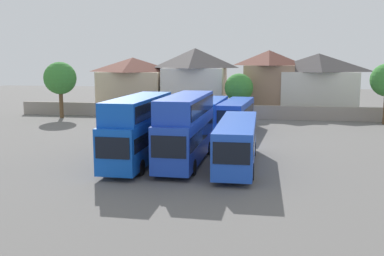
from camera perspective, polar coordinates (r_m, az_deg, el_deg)
name	(u,v)px	position (r m, az deg, el deg)	size (l,w,h in m)	color
ground	(214,128)	(50.48, 2.81, 0.06)	(140.00, 140.00, 0.00)	#605E5B
depot_boundary_wall	(221,112)	(58.21, 3.73, 2.13)	(56.00, 0.50, 1.80)	gray
bus_1	(139,126)	(33.18, -6.90, 0.25)	(2.77, 11.07, 5.00)	blue
bus_2	(186,126)	(32.81, -0.79, 0.33)	(2.86, 10.75, 5.12)	blue
bus_3	(237,140)	(32.32, 5.85, -1.58)	(2.70, 11.97, 3.34)	blue
bus_4	(184,112)	(48.61, -1.09, 2.10)	(2.65, 11.73, 3.50)	blue
bus_5	(210,113)	(48.27, 2.38, 1.98)	(2.99, 10.24, 3.40)	blue
bus_6	(236,114)	(48.25, 5.75, 1.86)	(3.46, 10.99, 3.28)	blue
house_terrace_left	(133,83)	(68.27, -7.62, 5.74)	(9.99, 7.58, 7.97)	#C6B293
house_terrace_centre	(195,79)	(65.49, 0.40, 6.30)	(9.17, 8.09, 9.33)	silver
house_terrace_right	(269,81)	(65.72, 9.86, 6.03)	(7.41, 6.62, 9.02)	#9E7A60
house_terrace_far_right	(318,83)	(65.86, 15.95, 5.62)	(11.04, 6.40, 8.54)	silver
tree_left_of_lot	(239,88)	(60.24, 6.07, 5.17)	(3.88, 3.88, 5.84)	brown
tree_right_of_lot	(60,78)	(60.75, -16.68, 6.16)	(4.25, 4.25, 7.40)	brown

